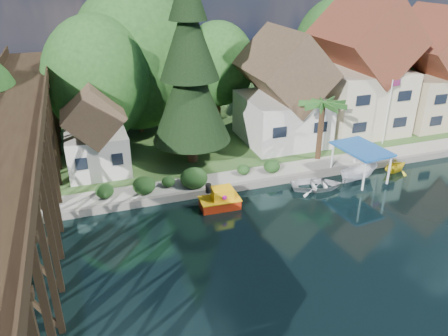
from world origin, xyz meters
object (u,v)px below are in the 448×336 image
Objects in this scene: house_right at (433,75)px; flagpole at (390,105)px; boat_canopy at (359,166)px; conifer at (190,72)px; house_center at (360,74)px; boat_yellow at (396,165)px; shed at (95,135)px; trestle_bridge at (18,173)px; boat_white_a at (317,184)px; house_left at (283,95)px; tugboat at (220,200)px; palm_tree at (323,106)px.

flagpole is at bearing -153.40° from house_right.
conifer is at bearing 149.74° from boat_canopy.
boat_yellow is (-2.13, -9.73, -5.72)m from house_center.
flagpole is (27.27, -2.87, 0.64)m from shed.
flagpole is at bearing 38.67° from boat_canopy.
flagpole is at bearing -6.60° from conifer.
flagpole is (19.08, -2.21, -4.20)m from conifer.
boat_yellow is at bearing -116.29° from flagpole.
trestle_bridge is 22.27m from boat_white_a.
shed is 26.23m from boat_yellow.
trestle_bridge is 10.69m from shed.
house_center reaches higher than flagpole.
house_center is (32.00, 11.33, 1.07)m from trestle_bridge.
flagpole is (9.27, -4.37, -0.67)m from house_left.
house_right is at bearing 4.45° from conifer.
boat_yellow is at bearing -71.42° from boat_white_a.
conifer is (-9.82, -2.16, 3.53)m from house_left.
house_right reaches higher than boat_white_a.
tugboat is at bearing -150.53° from house_center.
house_center reaches higher than tugboat.
boat_canopy is (20.82, -8.04, -2.54)m from shed.
conifer is (-27.82, -2.17, 2.89)m from house_right.
house_center is 11.48m from boat_yellow.
house_right is 2.51× the size of boat_canopy.
house_left reaches higher than boat_yellow.
conifer is 11.29m from tugboat.
house_center is at bearing 4.24° from shed.
house_left reaches higher than flagpole.
conifer is 19.79m from boat_yellow.
palm_tree is (24.18, 5.32, 0.23)m from trestle_bridge.
boat_white_a is at bearing -120.20° from palm_tree.
boat_yellow is (16.69, -7.06, -7.97)m from conifer.
conifer is 5.49× the size of tugboat.
house_left is 2.61× the size of boat_white_a.
flagpole is at bearing -25.27° from house_left.
trestle_bridge is at bearing 107.47° from boat_white_a.
house_right reaches higher than shed.
trestle_bridge is at bearing -176.95° from tugboat.
trestle_bridge is at bearing -168.69° from flagpole.
shed is at bearing 61.58° from boat_yellow.
house_left is 18.11m from shed.
conifer is 4.03× the size of boat_white_a.
palm_tree is 0.90× the size of flagpole.
flagpole reaches higher than tugboat.
house_left is 0.79× the size of house_center.
palm_tree is 1.88× the size of tugboat.
house_center is (9.00, 0.50, 1.28)m from house_left.
palm_tree is at bearing 22.78° from tugboat.
tugboat is 8.51m from boat_white_a.
house_right is 2.14× the size of palm_tree.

